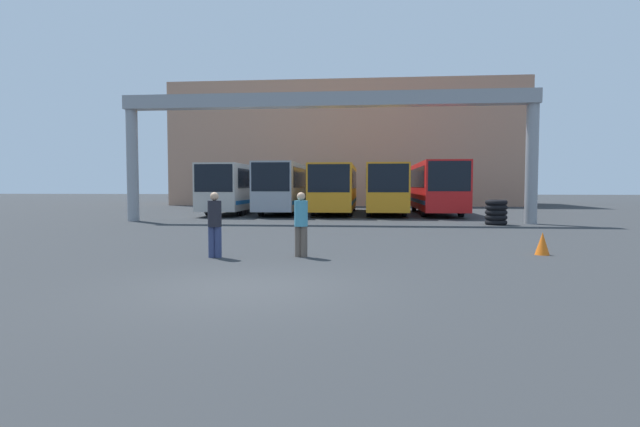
% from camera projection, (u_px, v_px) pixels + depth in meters
% --- Properties ---
extents(ground_plane, '(200.00, 200.00, 0.00)m').
position_uv_depth(ground_plane, '(246.00, 288.00, 9.14)').
color(ground_plane, '#2D3033').
extents(building_backdrop, '(33.44, 12.00, 11.64)m').
position_uv_depth(building_backdrop, '(347.00, 148.00, 51.54)').
color(building_backdrop, tan).
rests_on(building_backdrop, ground).
extents(overhead_gantry, '(21.00, 0.80, 6.56)m').
position_uv_depth(overhead_gantry, '(324.00, 117.00, 25.24)').
color(overhead_gantry, gray).
rests_on(overhead_gantry, ground).
extents(bus_slot_0, '(2.51, 10.83, 3.23)m').
position_uv_depth(bus_slot_0, '(238.00, 186.00, 34.18)').
color(bus_slot_0, beige).
rests_on(bus_slot_0, ground).
extents(bus_slot_1, '(2.45, 10.54, 3.31)m').
position_uv_depth(bus_slot_1, '(286.00, 185.00, 33.71)').
color(bus_slot_1, '#999EA5').
rests_on(bus_slot_1, ground).
extents(bus_slot_2, '(2.62, 11.38, 3.20)m').
position_uv_depth(bus_slot_2, '(335.00, 186.00, 33.81)').
color(bus_slot_2, orange).
rests_on(bus_slot_2, ground).
extents(bus_slot_3, '(2.50, 11.05, 3.21)m').
position_uv_depth(bus_slot_3, '(385.00, 186.00, 33.33)').
color(bus_slot_3, orange).
rests_on(bus_slot_3, ground).
extents(bus_slot_4, '(2.57, 11.29, 3.35)m').
position_uv_depth(bus_slot_4, '(436.00, 185.00, 33.12)').
color(bus_slot_4, red).
rests_on(bus_slot_4, ground).
extents(pedestrian_mid_right, '(0.36, 0.36, 1.71)m').
position_uv_depth(pedestrian_mid_right, '(215.00, 223.00, 13.00)').
color(pedestrian_mid_right, navy).
rests_on(pedestrian_mid_right, ground).
extents(pedestrian_near_left, '(0.35, 0.35, 1.71)m').
position_uv_depth(pedestrian_near_left, '(301.00, 223.00, 13.11)').
color(pedestrian_near_left, brown).
rests_on(pedestrian_near_left, ground).
extents(traffic_cone, '(0.38, 0.38, 0.62)m').
position_uv_depth(traffic_cone, '(542.00, 244.00, 13.53)').
color(traffic_cone, orange).
rests_on(traffic_cone, ground).
extents(tire_stack, '(1.04, 1.04, 1.20)m').
position_uv_depth(tire_stack, '(496.00, 212.00, 23.92)').
color(tire_stack, black).
rests_on(tire_stack, ground).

